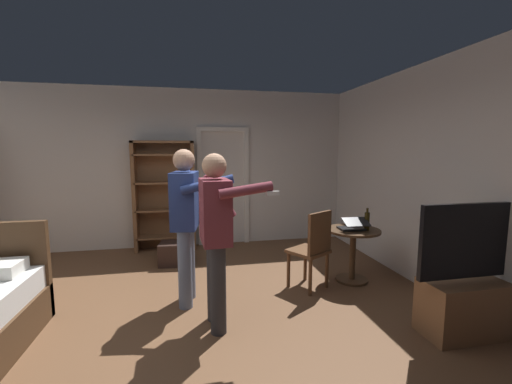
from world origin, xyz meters
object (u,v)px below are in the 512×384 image
(wooden_chair, at_px, (313,247))
(suitcase_dark, at_px, (176,253))
(side_table, at_px, (353,246))
(person_striped_shirt, at_px, (186,215))
(bottle_on_table, at_px, (367,221))
(laptop, at_px, (353,226))
(person_blue_shirt, at_px, (216,228))
(bookshelf, at_px, (165,192))
(tv_flatscreen, at_px, (471,294))

(wooden_chair, height_order, suitcase_dark, wooden_chair)
(side_table, relative_size, person_striped_shirt, 0.40)
(bottle_on_table, xyz_separation_m, wooden_chair, (-0.75, -0.06, -0.28))
(laptop, bearing_deg, side_table, 53.88)
(wooden_chair, relative_size, person_blue_shirt, 0.58)
(bookshelf, xyz_separation_m, tv_flatscreen, (2.97, -3.35, -0.63))
(bookshelf, height_order, person_striped_shirt, bookshelf)
(bottle_on_table, bearing_deg, person_striped_shirt, -177.08)
(person_blue_shirt, height_order, person_striped_shirt, person_striped_shirt)
(bottle_on_table, bearing_deg, laptop, 167.87)
(side_table, bearing_deg, person_striped_shirt, -174.75)
(tv_flatscreen, bearing_deg, bookshelf, 131.53)
(side_table, xyz_separation_m, person_blue_shirt, (-1.84, -0.77, 0.51))
(side_table, relative_size, bottle_on_table, 2.42)
(tv_flatscreen, bearing_deg, person_striped_shirt, 155.30)
(wooden_chair, xyz_separation_m, person_blue_shirt, (-1.23, -0.62, 0.44))
(side_table, height_order, person_blue_shirt, person_blue_shirt)
(laptop, bearing_deg, suitcase_dark, 152.73)
(laptop, distance_m, person_blue_shirt, 1.96)
(wooden_chair, bearing_deg, side_table, 13.32)
(person_striped_shirt, bearing_deg, side_table, 5.25)
(tv_flatscreen, bearing_deg, bottle_on_table, 104.02)
(bookshelf, xyz_separation_m, suitcase_dark, (0.20, -0.84, -0.85))
(tv_flatscreen, relative_size, side_table, 1.79)
(bottle_on_table, height_order, person_striped_shirt, person_striped_shirt)
(person_blue_shirt, relative_size, suitcase_dark, 3.45)
(tv_flatscreen, xyz_separation_m, person_striped_shirt, (-2.59, 1.19, 0.62))
(bookshelf, height_order, tv_flatscreen, bookshelf)
(person_striped_shirt, xyz_separation_m, suitcase_dark, (-0.18, 1.32, -0.84))
(side_table, xyz_separation_m, bottle_on_table, (0.14, -0.08, 0.35))
(side_table, distance_m, person_blue_shirt, 2.06)
(wooden_chair, distance_m, suitcase_dark, 2.15)
(bottle_on_table, height_order, suitcase_dark, bottle_on_table)
(bottle_on_table, height_order, wooden_chair, wooden_chair)
(side_table, distance_m, suitcase_dark, 2.58)
(side_table, xyz_separation_m, laptop, (-0.03, -0.04, 0.28))
(side_table, height_order, wooden_chair, wooden_chair)
(wooden_chair, bearing_deg, tv_flatscreen, -49.03)
(tv_flatscreen, height_order, suitcase_dark, tv_flatscreen)
(side_table, height_order, suitcase_dark, side_table)
(laptop, height_order, suitcase_dark, laptop)
(laptop, xyz_separation_m, person_blue_shirt, (-1.81, -0.73, 0.24))
(wooden_chair, bearing_deg, person_blue_shirt, -153.12)
(bottle_on_table, relative_size, wooden_chair, 0.29)
(wooden_chair, bearing_deg, bookshelf, 131.85)
(bottle_on_table, distance_m, suitcase_dark, 2.80)
(bottle_on_table, bearing_deg, bookshelf, 142.25)
(tv_flatscreen, distance_m, person_blue_shirt, 2.46)
(bookshelf, relative_size, wooden_chair, 1.90)
(laptop, xyz_separation_m, bottle_on_table, (0.17, -0.04, 0.07))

